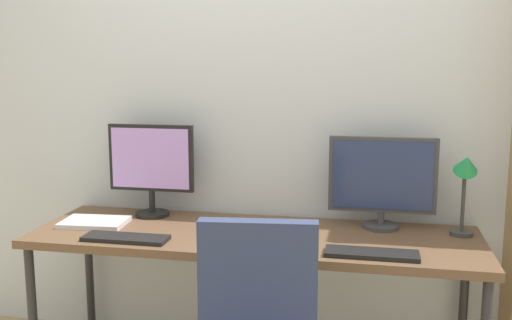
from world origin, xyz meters
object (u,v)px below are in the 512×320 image
(keyboard_left, at_px, (126,238))
(computer_mouse, at_px, (286,245))
(monitor_left, at_px, (151,164))
(monitor_right, at_px, (382,180))
(keyboard_right, at_px, (372,254))
(coffee_mug, at_px, (223,233))
(desk_lamp, at_px, (465,178))
(desk, at_px, (254,243))
(laptop_closed, at_px, (94,222))

(keyboard_left, distance_m, computer_mouse, 0.75)
(monitor_left, distance_m, keyboard_left, 0.52)
(monitor_right, bearing_deg, keyboard_right, -95.17)
(monitor_right, distance_m, coffee_mug, 0.83)
(monitor_right, xyz_separation_m, keyboard_right, (-0.04, -0.44, -0.23))
(desk_lamp, distance_m, coffee_mug, 1.15)
(desk, height_order, computer_mouse, computer_mouse)
(computer_mouse, bearing_deg, laptop_closed, 169.63)
(monitor_right, height_order, desk_lamp, monitor_right)
(desk, distance_m, monitor_left, 0.72)
(desk_lamp, bearing_deg, monitor_right, 169.30)
(computer_mouse, relative_size, coffee_mug, 0.91)
(keyboard_right, height_order, laptop_closed, laptop_closed)
(desk_lamp, xyz_separation_m, laptop_closed, (-1.80, -0.16, -0.27))
(desk, bearing_deg, monitor_left, 160.52)
(desk, bearing_deg, computer_mouse, -46.98)
(monitor_right, bearing_deg, laptop_closed, -170.93)
(laptop_closed, height_order, coffee_mug, coffee_mug)
(keyboard_left, bearing_deg, desk_lamp, 13.58)
(desk, height_order, keyboard_left, keyboard_left)
(computer_mouse, bearing_deg, monitor_left, 152.35)
(monitor_left, relative_size, keyboard_left, 1.23)
(desk_lamp, distance_m, keyboard_left, 1.60)
(computer_mouse, relative_size, laptop_closed, 0.30)
(desk_lamp, xyz_separation_m, computer_mouse, (-0.79, -0.34, -0.26))
(desk, xyz_separation_m, coffee_mug, (-0.11, -0.17, 0.10))
(computer_mouse, bearing_deg, keyboard_right, -4.64)
(monitor_left, xyz_separation_m, desk_lamp, (1.58, -0.07, 0.00))
(keyboard_left, height_order, keyboard_right, same)
(desk, xyz_separation_m, desk_lamp, (0.98, 0.14, 0.33))
(monitor_right, relative_size, laptop_closed, 1.64)
(monitor_right, height_order, keyboard_left, monitor_right)
(keyboard_left, distance_m, laptop_closed, 0.34)
(desk_lamp, bearing_deg, desk, -171.78)
(desk_lamp, relative_size, keyboard_right, 1.06)
(coffee_mug, bearing_deg, desk_lamp, 16.12)
(desk, relative_size, monitor_left, 4.39)
(coffee_mug, bearing_deg, monitor_right, 28.53)
(desk_lamp, distance_m, keyboard_right, 0.62)
(keyboard_left, relative_size, computer_mouse, 4.15)
(coffee_mug, bearing_deg, monitor_left, 142.07)
(keyboard_left, relative_size, coffee_mug, 3.76)
(keyboard_right, distance_m, computer_mouse, 0.37)
(monitor_left, height_order, keyboard_right, monitor_left)
(keyboard_right, bearing_deg, laptop_closed, 171.16)
(desk_lamp, bearing_deg, computer_mouse, -156.68)
(desk, xyz_separation_m, monitor_right, (0.60, 0.21, 0.30))
(desk, relative_size, desk_lamp, 5.13)
(monitor_left, height_order, laptop_closed, monitor_left)
(monitor_right, xyz_separation_m, coffee_mug, (-0.71, -0.38, -0.20))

